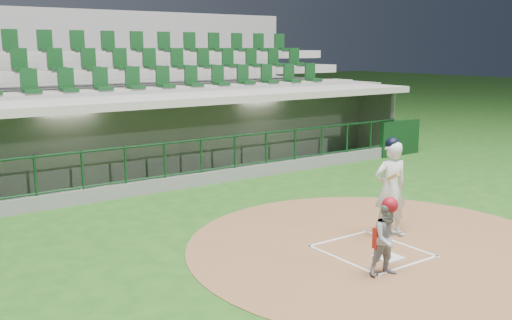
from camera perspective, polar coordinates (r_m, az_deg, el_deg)
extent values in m
plane|color=#1E4B15|center=(10.92, 10.33, -8.57)|extent=(120.00, 120.00, 0.00)
cylinder|color=brown|center=(10.99, 12.19, -8.47)|extent=(7.20, 7.20, 0.01)
cube|color=silver|center=(10.47, 13.08, -9.44)|extent=(0.43, 0.43, 0.02)
cube|color=white|center=(10.22, 8.52, -9.81)|extent=(0.05, 1.80, 0.01)
cube|color=white|center=(11.25, 14.15, -8.05)|extent=(0.05, 1.80, 0.01)
cube|color=white|center=(11.28, 8.34, -7.76)|extent=(1.55, 0.05, 0.01)
cube|color=white|center=(10.19, 14.98, -10.13)|extent=(1.55, 0.05, 0.01)
cube|color=gray|center=(16.96, -8.00, -3.30)|extent=(15.00, 3.00, 0.10)
cube|color=slate|center=(18.09, -10.42, 2.06)|extent=(15.00, 0.20, 2.70)
cube|color=#A4A191|center=(17.95, -10.29, 2.80)|extent=(13.50, 0.04, 0.90)
cube|color=slate|center=(21.08, 10.39, 3.33)|extent=(0.20, 3.00, 2.70)
cube|color=#A09A90|center=(16.26, -7.86, 6.28)|extent=(15.40, 3.50, 0.20)
cube|color=slate|center=(15.46, -5.45, -1.99)|extent=(15.00, 0.15, 0.40)
cube|color=black|center=(15.18, -5.56, 3.81)|extent=(15.00, 0.01, 0.95)
cube|color=brown|center=(17.81, -9.56, -1.74)|extent=(12.75, 0.40, 0.45)
cube|color=white|center=(15.39, -18.31, 5.07)|extent=(1.30, 0.35, 0.04)
cube|color=white|center=(18.04, 0.34, 6.44)|extent=(1.30, 0.35, 0.04)
cube|color=black|center=(20.26, 14.17, 2.15)|extent=(1.80, 0.18, 1.20)
imported|color=#AA1214|center=(16.39, -21.88, -1.57)|extent=(1.05, 0.69, 1.54)
imported|color=#9D1810|center=(16.40, -17.27, -0.97)|extent=(1.01, 0.45, 1.70)
imported|color=#A21211|center=(18.80, -2.94, 1.23)|extent=(1.02, 0.80, 1.84)
imported|color=maroon|center=(19.27, 1.23, 1.18)|extent=(1.58, 1.02, 1.63)
cube|color=gray|center=(19.55, -12.47, 3.54)|extent=(17.00, 6.50, 2.50)
cube|color=gray|center=(18.06, -10.78, 6.67)|extent=(16.60, 0.95, 0.30)
cube|color=gray|center=(18.90, -12.04, 8.48)|extent=(16.60, 0.95, 0.30)
cube|color=gray|center=(19.76, -13.20, 10.13)|extent=(16.60, 0.95, 0.30)
cube|color=slate|center=(22.55, -15.93, 7.87)|extent=(17.00, 0.25, 5.05)
imported|color=white|center=(11.47, 13.29, -2.78)|extent=(0.78, 0.62, 1.87)
sphere|color=black|center=(11.30, 13.48, 1.55)|extent=(0.28, 0.28, 0.28)
cylinder|color=tan|center=(11.06, 13.45, -1.70)|extent=(0.58, 0.79, 0.39)
imported|color=#99989E|center=(9.51, 13.09, -7.70)|extent=(0.69, 0.59, 1.23)
sphere|color=maroon|center=(9.35, 13.24, -4.42)|extent=(0.26, 0.26, 0.26)
cube|color=#B41D13|center=(9.61, 12.42, -7.51)|extent=(0.32, 0.10, 0.35)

